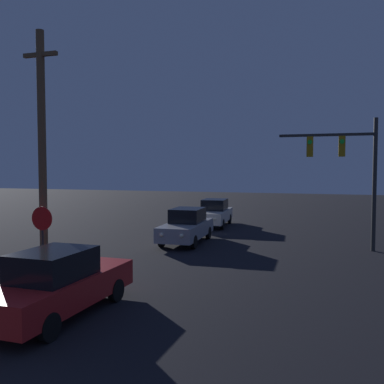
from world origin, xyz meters
TOP-DOWN VIEW (x-y plane):
  - car_near at (-1.60, 7.20)m, footprint 1.77×4.68m
  - car_mid at (-1.91, 17.87)m, footprint 1.85×4.71m
  - car_far at (-2.19, 24.08)m, footprint 1.99×4.74m
  - traffic_signal_mast at (5.40, 18.35)m, footprint 4.14×0.30m
  - stop_sign at (-4.55, 10.51)m, footprint 0.79×0.07m
  - utility_pole at (-5.01, 11.19)m, footprint 1.34×0.28m

SIDE VIEW (x-z plane):
  - car_near at x=-1.60m, z-range -0.03..1.62m
  - car_mid at x=-1.91m, z-range -0.03..1.62m
  - car_far at x=-2.19m, z-range -0.03..1.62m
  - stop_sign at x=-4.55m, z-range 0.47..2.77m
  - traffic_signal_mast at x=5.40m, z-range 0.95..6.69m
  - utility_pole at x=-5.01m, z-range 0.13..8.49m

